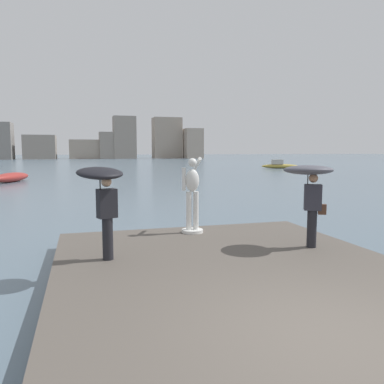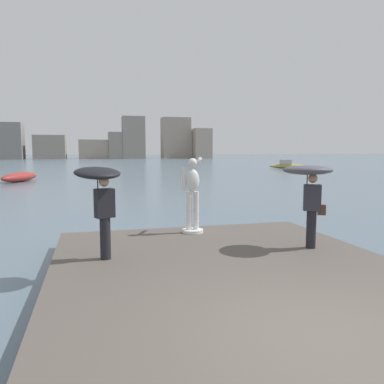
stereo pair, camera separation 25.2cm
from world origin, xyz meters
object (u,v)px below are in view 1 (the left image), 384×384
object	(u,v)px
onlooker_right	(309,181)
boat_far	(11,177)
boat_mid	(280,165)
statue_white_figure	(192,196)
onlooker_left	(103,189)

from	to	relation	value
onlooker_right	boat_far	size ratio (longest dim) A/B	0.39
onlooker_right	boat_far	world-z (taller)	onlooker_right
onlooker_right	boat_mid	size ratio (longest dim) A/B	0.36
statue_white_figure	boat_mid	distance (m)	48.23
boat_mid	boat_far	size ratio (longest dim) A/B	1.09
onlooker_left	onlooker_right	distance (m)	4.68
onlooker_left	onlooker_right	size ratio (longest dim) A/B	1.01
statue_white_figure	onlooker_right	world-z (taller)	statue_white_figure
statue_white_figure	boat_mid	size ratio (longest dim) A/B	0.38
onlooker_left	boat_far	xyz separation A→B (m)	(-6.12, 27.38, -1.49)
statue_white_figure	onlooker_right	bearing A→B (deg)	-46.27
boat_far	onlooker_right	bearing A→B (deg)	-68.61
statue_white_figure	boat_far	size ratio (longest dim) A/B	0.42
onlooker_left	boat_far	size ratio (longest dim) A/B	0.39
statue_white_figure	onlooker_right	distance (m)	3.20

